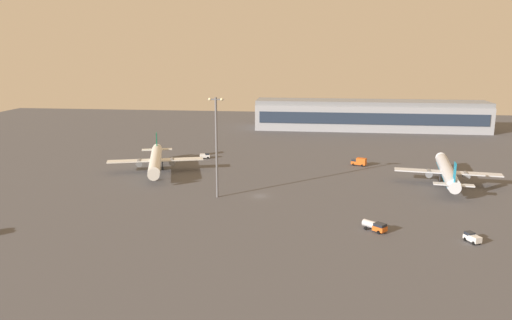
{
  "coord_description": "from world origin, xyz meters",
  "views": [
    {
      "loc": [
        16.54,
        -148.01,
        45.04
      ],
      "look_at": [
        -5.24,
        32.75,
        4.0
      ],
      "focal_mm": 35.09,
      "sensor_mm": 36.0,
      "label": 1
    }
  ],
  "objects_px": {
    "fuel_truck": "(375,226)",
    "apron_light_west": "(216,142)",
    "airplane_mid_apron": "(156,160)",
    "airplane_taxiway_distant": "(447,172)",
    "catering_truck": "(359,162)",
    "baggage_tractor": "(472,238)",
    "cargo_loader": "(205,156)"
  },
  "relations": [
    {
      "from": "catering_truck",
      "to": "airplane_taxiway_distant",
      "type": "bearing_deg",
      "value": -108.99
    },
    {
      "from": "airplane_mid_apron",
      "to": "baggage_tractor",
      "type": "relative_size",
      "value": 9.67
    },
    {
      "from": "cargo_loader",
      "to": "baggage_tractor",
      "type": "height_order",
      "value": "same"
    },
    {
      "from": "apron_light_west",
      "to": "catering_truck",
      "type": "bearing_deg",
      "value": 45.79
    },
    {
      "from": "airplane_taxiway_distant",
      "to": "catering_truck",
      "type": "xyz_separation_m",
      "value": [
        -27.13,
        23.75,
        -2.71
      ]
    },
    {
      "from": "airplane_taxiway_distant",
      "to": "fuel_truck",
      "type": "xyz_separation_m",
      "value": [
        -28.91,
        -48.3,
        -2.92
      ]
    },
    {
      "from": "cargo_loader",
      "to": "baggage_tractor",
      "type": "relative_size",
      "value": 0.96
    },
    {
      "from": "fuel_truck",
      "to": "cargo_loader",
      "type": "xyz_separation_m",
      "value": [
        -60.79,
        77.67,
        -0.19
      ]
    },
    {
      "from": "baggage_tractor",
      "to": "airplane_mid_apron",
      "type": "bearing_deg",
      "value": 122.03
    },
    {
      "from": "baggage_tractor",
      "to": "apron_light_west",
      "type": "height_order",
      "value": "apron_light_west"
    },
    {
      "from": "airplane_mid_apron",
      "to": "cargo_loader",
      "type": "bearing_deg",
      "value": -134.31
    },
    {
      "from": "cargo_loader",
      "to": "apron_light_west",
      "type": "height_order",
      "value": "apron_light_west"
    },
    {
      "from": "baggage_tractor",
      "to": "apron_light_west",
      "type": "relative_size",
      "value": 0.15
    },
    {
      "from": "airplane_taxiway_distant",
      "to": "catering_truck",
      "type": "height_order",
      "value": "airplane_taxiway_distant"
    },
    {
      "from": "fuel_truck",
      "to": "apron_light_west",
      "type": "relative_size",
      "value": 0.2
    },
    {
      "from": "baggage_tractor",
      "to": "apron_light_west",
      "type": "xyz_separation_m",
      "value": [
        -66.98,
        28.87,
        16.07
      ]
    },
    {
      "from": "airplane_mid_apron",
      "to": "fuel_truck",
      "type": "relative_size",
      "value": 7.18
    },
    {
      "from": "cargo_loader",
      "to": "apron_light_west",
      "type": "bearing_deg",
      "value": 8.15
    },
    {
      "from": "baggage_tractor",
      "to": "apron_light_west",
      "type": "distance_m",
      "value": 74.68
    },
    {
      "from": "catering_truck",
      "to": "baggage_tractor",
      "type": "relative_size",
      "value": 1.34
    },
    {
      "from": "airplane_mid_apron",
      "to": "cargo_loader",
      "type": "xyz_separation_m",
      "value": [
        13.12,
        24.58,
        -3.2
      ]
    },
    {
      "from": "airplane_taxiway_distant",
      "to": "cargo_loader",
      "type": "bearing_deg",
      "value": 169.71
    },
    {
      "from": "apron_light_west",
      "to": "baggage_tractor",
      "type": "bearing_deg",
      "value": -23.32
    },
    {
      "from": "airplane_mid_apron",
      "to": "airplane_taxiway_distant",
      "type": "bearing_deg",
      "value": 161.12
    },
    {
      "from": "baggage_tractor",
      "to": "apron_light_west",
      "type": "bearing_deg",
      "value": 129.87
    },
    {
      "from": "airplane_taxiway_distant",
      "to": "apron_light_west",
      "type": "distance_m",
      "value": 78.88
    },
    {
      "from": "cargo_loader",
      "to": "airplane_taxiway_distant",
      "type": "bearing_deg",
      "value": 63.62
    },
    {
      "from": "airplane_mid_apron",
      "to": "airplane_taxiway_distant",
      "type": "height_order",
      "value": "airplane_mid_apron"
    },
    {
      "from": "fuel_truck",
      "to": "baggage_tractor",
      "type": "distance_m",
      "value": 22.52
    },
    {
      "from": "fuel_truck",
      "to": "baggage_tractor",
      "type": "bearing_deg",
      "value": 117.55
    },
    {
      "from": "fuel_truck",
      "to": "catering_truck",
      "type": "xyz_separation_m",
      "value": [
        1.78,
        72.06,
        0.21
      ]
    },
    {
      "from": "airplane_mid_apron",
      "to": "airplane_taxiway_distant",
      "type": "distance_m",
      "value": 102.94
    }
  ]
}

